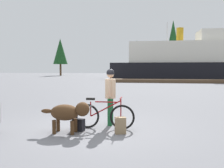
{
  "coord_description": "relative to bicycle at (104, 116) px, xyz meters",
  "views": [
    {
      "loc": [
        1.57,
        -6.38,
        1.71
      ],
      "look_at": [
        0.33,
        1.42,
        1.19
      ],
      "focal_mm": 37.62,
      "sensor_mm": 36.0,
      "label": 1
    }
  ],
  "objects": [
    {
      "name": "sailboat_moored",
      "position": [
        4.2,
        35.11,
        0.14
      ],
      "size": [
        6.97,
        1.95,
        9.61
      ],
      "color": "silver",
      "rests_on": "ground_plane"
    },
    {
      "name": "dog",
      "position": [
        -0.85,
        -0.58,
        0.17
      ],
      "size": [
        1.34,
        0.5,
        0.84
      ],
      "color": "#472D19",
      "rests_on": "ground_plane"
    },
    {
      "name": "backpack",
      "position": [
        0.52,
        -0.41,
        -0.16
      ],
      "size": [
        0.32,
        0.27,
        0.43
      ],
      "primitive_type": "cube",
      "rotation": [
        0.0,
        0.0,
        0.28
      ],
      "color": "#8C7251",
      "rests_on": "ground_plane"
    },
    {
      "name": "person_cyclist",
      "position": [
        0.1,
        0.49,
        0.64
      ],
      "size": [
        0.32,
        0.53,
        1.7
      ],
      "color": "#19592D",
      "rests_on": "ground_plane"
    },
    {
      "name": "pine_tree_far_left",
      "position": [
        -20.36,
        48.71,
        5.54
      ],
      "size": [
        3.48,
        3.48,
        9.08
      ],
      "color": "#4C331E",
      "rests_on": "ground_plane"
    },
    {
      "name": "ferry_boat",
      "position": [
        9.53,
        32.66,
        2.45
      ],
      "size": [
        28.04,
        8.49,
        8.2
      ],
      "color": "black",
      "rests_on": "ground_plane"
    },
    {
      "name": "dock_pier",
      "position": [
        5.82,
        23.13,
        -0.18
      ],
      "size": [
        19.44,
        2.18,
        0.4
      ],
      "primitive_type": "cube",
      "color": "brown",
      "rests_on": "ground_plane"
    },
    {
      "name": "handbag_pannier",
      "position": [
        -0.66,
        -0.3,
        -0.22
      ],
      "size": [
        0.36,
        0.26,
        0.33
      ],
      "primitive_type": "cube",
      "rotation": [
        0.0,
        0.0,
        -0.27
      ],
      "color": "black",
      "rests_on": "ground_plane"
    },
    {
      "name": "pine_tree_center",
      "position": [
        -1.78,
        51.1,
        5.04
      ],
      "size": [
        4.09,
        4.09,
        8.57
      ],
      "color": "#4C331E",
      "rests_on": "ground_plane"
    },
    {
      "name": "pine_tree_far_right",
      "position": [
        6.57,
        49.38,
        7.69
      ],
      "size": [
        3.61,
        3.61,
        12.82
      ],
      "color": "#4C331E",
      "rests_on": "ground_plane"
    },
    {
      "name": "ground_plane",
      "position": [
        -0.32,
        -0.08,
        -0.38
      ],
      "size": [
        160.0,
        160.0,
        0.0
      ],
      "primitive_type": "plane",
      "color": "slate"
    },
    {
      "name": "bicycle",
      "position": [
        0.0,
        0.0,
        0.0
      ],
      "size": [
        1.71,
        0.44,
        0.91
      ],
      "color": "black",
      "rests_on": "ground_plane"
    }
  ]
}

